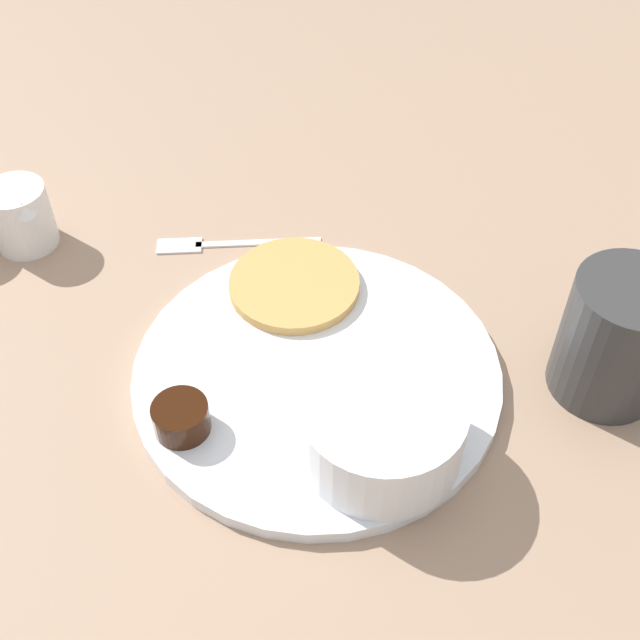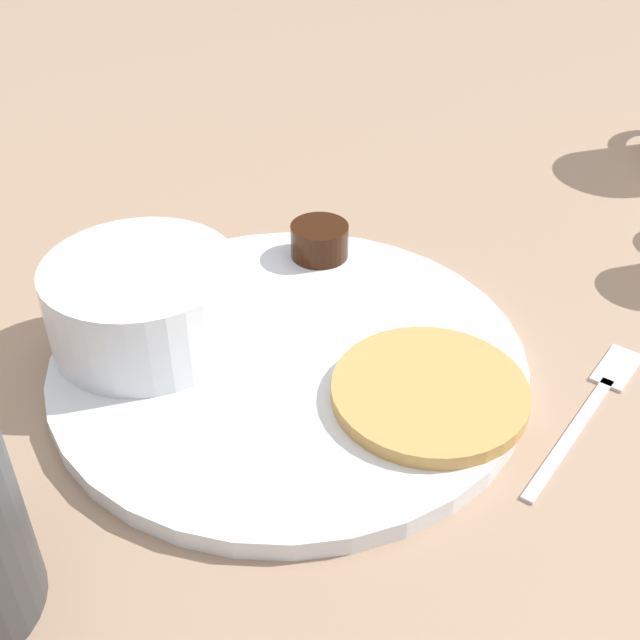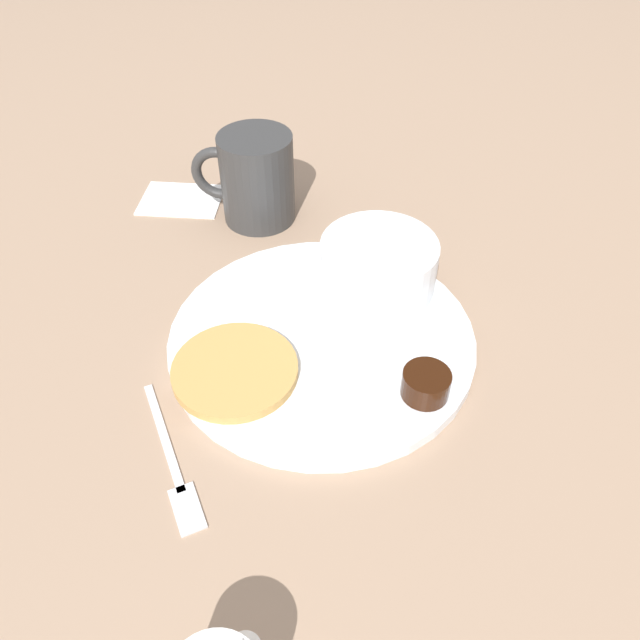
% 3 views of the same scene
% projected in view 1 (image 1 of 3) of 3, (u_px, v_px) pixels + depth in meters
% --- Properties ---
extents(ground_plane, '(4.00, 4.00, 0.00)m').
position_uv_depth(ground_plane, '(317.00, 377.00, 0.63)').
color(ground_plane, '#9E7F66').
extents(plate, '(0.29, 0.29, 0.01)m').
position_uv_depth(plate, '(317.00, 372.00, 0.63)').
color(plate, white).
rests_on(plate, ground_plane).
extents(pancake_stack, '(0.11, 0.11, 0.01)m').
position_uv_depth(pancake_stack, '(294.00, 284.00, 0.68)').
color(pancake_stack, tan).
rests_on(pancake_stack, plate).
extents(bowl, '(0.12, 0.12, 0.05)m').
position_uv_depth(bowl, '(382.00, 426.00, 0.55)').
color(bowl, white).
rests_on(bowl, plate).
extents(syrup_cup, '(0.04, 0.04, 0.02)m').
position_uv_depth(syrup_cup, '(181.00, 418.00, 0.57)').
color(syrup_cup, black).
rests_on(syrup_cup, plate).
extents(butter_ramekin, '(0.05, 0.05, 0.04)m').
position_uv_depth(butter_ramekin, '(375.00, 466.00, 0.54)').
color(butter_ramekin, white).
rests_on(butter_ramekin, plate).
extents(coffee_mug, '(0.12, 0.08, 0.10)m').
position_uv_depth(coffee_mug, '(618.00, 336.00, 0.59)').
color(coffee_mug, '#333333').
rests_on(coffee_mug, ground_plane).
extents(creamer_pitcher_near, '(0.06, 0.08, 0.06)m').
position_uv_depth(creamer_pitcher_near, '(20.00, 215.00, 0.72)').
color(creamer_pitcher_near, white).
rests_on(creamer_pitcher_near, ground_plane).
extents(fork, '(0.11, 0.12, 0.00)m').
position_uv_depth(fork, '(219.00, 243.00, 0.74)').
color(fork, silver).
rests_on(fork, ground_plane).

